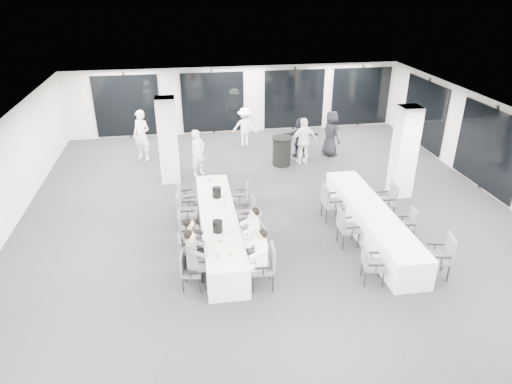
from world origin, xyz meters
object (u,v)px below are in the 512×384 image
Objects in this scene: chair_side_right_near at (442,254)px; standing_guest_d at (304,138)px; standing_guest_e at (331,131)px; chair_side_right_far at (388,198)px; standing_guest_h at (403,148)px; chair_main_right_far at (243,195)px; chair_main_right_near at (266,264)px; chair_main_right_mid at (254,226)px; chair_main_left_near at (188,268)px; chair_main_left_second at (187,253)px; banquet_table_main at (219,227)px; chair_side_left_near at (370,262)px; banquet_table_side at (371,222)px; chair_main_right_fourth at (248,211)px; chair_side_left_far at (329,200)px; ice_bucket_near at (218,226)px; chair_main_left_fourth at (185,209)px; chair_side_left_mid at (346,226)px; standing_guest_a at (198,150)px; chair_side_right_mid at (408,223)px; chair_main_left_mid at (186,229)px; chair_main_left_far at (184,197)px; chair_main_right_second at (258,242)px; cocktail_table at (282,151)px; standing_guest_c at (245,124)px; standing_guest_f at (301,135)px; ice_bucket_far at (217,192)px.

standing_guest_d reaches higher than chair_side_right_near.
standing_guest_e is at bearing -161.77° from standing_guest_d.
standing_guest_h is (1.78, 2.87, 0.33)m from chair_side_right_far.
chair_main_right_near is at bearing -168.97° from chair_main_right_far.
chair_main_left_near is at bearing 132.02° from chair_main_right_mid.
chair_main_right_far is (1.66, 2.89, -0.07)m from chair_main_left_second.
banquet_table_main is 3.87m from chair_side_left_near.
banquet_table_side is at bearing 85.66° from standing_guest_d.
chair_main_left_near is 9.18m from standing_guest_e.
chair_main_left_near reaches higher than chair_main_right_far.
standing_guest_e is (3.86, 5.87, 0.40)m from chair_main_right_mid.
chair_side_left_near is at bearing 102.46° from chair_side_right_near.
chair_main_right_fourth is 0.90× the size of chair_side_left_far.
banquet_table_side is 5.01m from chair_main_left_near.
chair_side_right_far is 5.07m from ice_bucket_near.
chair_main_left_fourth is 1.70m from chair_main_right_fourth.
chair_main_left_second reaches higher than chair_side_left_mid.
standing_guest_h reaches higher than chair_side_right_near.
chair_main_left_near is 6.09m from chair_side_right_far.
ice_bucket_near is (-0.91, -2.36, 0.40)m from chair_main_right_far.
chair_side_right_near is (5.63, -3.08, -0.00)m from chair_main_left_fourth.
standing_guest_d is (3.78, 0.49, 0.05)m from standing_guest_a.
chair_main_right_fourth is at bearing 28.85° from banquet_table_main.
chair_main_right_far is 0.83× the size of chair_side_left_far.
chair_side_right_mid is at bearing -109.26° from chair_main_right_far.
ice_bucket_near is at bearing 52.73° from chair_main_left_mid.
standing_guest_d is at bearing 140.80° from chair_main_left_mid.
chair_side_left_mid is at bearing 49.95° from chair_main_left_far.
chair_main_right_near is 1.67m from chair_main_right_mid.
chair_main_right_near reaches higher than chair_main_left_far.
chair_side_left_far is at bearing -89.27° from chair_main_right_fourth.
standing_guest_d reaches higher than chair_main_left_fourth.
chair_main_left_far is at bearing -175.75° from chair_main_left_fourth.
chair_main_right_far is at bearing -11.32° from chair_main_right_second.
chair_main_left_fourth reaches higher than cocktail_table.
standing_guest_c is (2.50, 8.93, 0.37)m from chair_main_left_near.
chair_main_left_second reaches higher than chair_side_right_mid.
chair_main_right_fourth is (0.83, 0.46, 0.16)m from banquet_table_main.
chair_main_left_mid reaches higher than chair_main_right_second.
standing_guest_a reaches higher than banquet_table_main.
ice_bucket_near is at bearing 153.85° from chair_main_left_near.
standing_guest_e is (-0.08, 6.22, 0.47)m from chair_side_right_mid.
standing_guest_f reaches higher than chair_side_right_mid.
chair_main_right_near is at bearing -61.26° from chair_side_left_mid.
ice_bucket_near reaches higher than chair_side_right_far.
chair_side_left_mid is (3.12, -0.72, 0.17)m from banquet_table_main.
banquet_table_main is 2.79× the size of standing_guest_h.
chair_main_left_mid is at bearing 5.05° from chair_main_left_fourth.
standing_guest_c is (2.51, 7.31, 0.30)m from chair_main_left_mid.
standing_guest_h reaches higher than ice_bucket_far.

